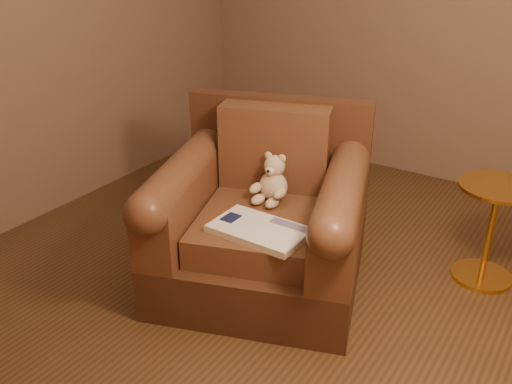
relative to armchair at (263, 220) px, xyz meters
The scene contains 5 objects.
floor 0.44m from the armchair, 11.25° to the left, with size 4.00×4.00×0.00m, color #52351C.
armchair is the anchor object (origin of this frame).
teddy_bear 0.22m from the armchair, 91.67° to the left, with size 0.21×0.24×0.29m.
guidebook 0.33m from the armchair, 61.84° to the right, with size 0.50×0.30×0.04m.
side_table 1.32m from the armchair, 32.87° to the left, with size 0.44×0.44×0.62m.
Camera 1 is at (1.34, -2.48, 1.95)m, focal length 40.00 mm.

